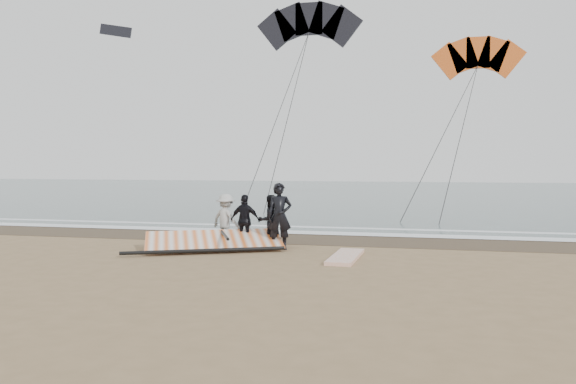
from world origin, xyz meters
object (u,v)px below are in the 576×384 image
object	(u,v)px
sail_rig	(214,243)
board_white	(345,257)
board_cream	(257,238)
man_main	(280,216)

from	to	relation	value
sail_rig	board_white	bearing A→B (deg)	-9.86
board_white	board_cream	bearing A→B (deg)	141.03
man_main	board_white	bearing A→B (deg)	-42.97
man_main	board_white	world-z (taller)	man_main
man_main	sail_rig	xyz separation A→B (m)	(-1.82, -0.44, -0.76)
man_main	board_cream	xyz separation A→B (m)	(-1.16, 1.75, -0.90)
man_main	board_cream	bearing A→B (deg)	109.33
man_main	board_cream	size ratio (longest dim) A/B	0.82
man_main	board_white	distance (m)	2.48
man_main	sail_rig	bearing A→B (deg)	179.19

